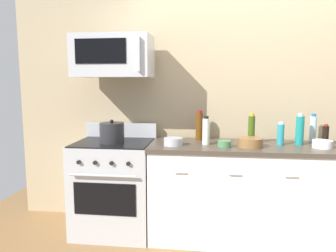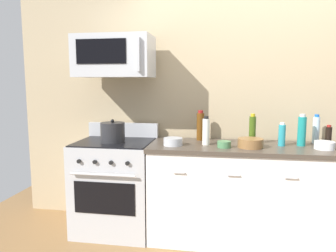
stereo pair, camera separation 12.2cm
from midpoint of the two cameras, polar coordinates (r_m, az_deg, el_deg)
ground_plane at (r=3.36m, az=16.37°, el=-19.01°), size 6.13×6.13×0.00m
back_wall at (r=3.42m, az=16.41°, el=4.99°), size 5.11×0.10×2.70m
counter_unit at (r=3.18m, az=16.70°, el=-11.58°), size 2.02×0.66×0.92m
range_oven at (r=3.30m, az=-8.31°, el=-10.45°), size 0.76×0.69×1.07m
microwave at (r=3.19m, az=-8.51°, el=12.24°), size 0.74×0.44×0.40m
bottle_sparkling_teal at (r=3.18m, az=23.90°, el=-0.79°), size 0.08×0.08×0.30m
bottle_water_clear at (r=3.38m, az=25.98°, el=-0.58°), size 0.06×0.06×0.28m
bottle_soy_sauce_dark at (r=3.27m, az=27.79°, el=-1.64°), size 0.06×0.06×0.20m
bottle_dish_soap at (r=3.11m, az=20.83°, el=-1.50°), size 0.06×0.06×0.22m
bottle_wine_amber at (r=3.23m, az=6.92°, el=-0.01°), size 0.08×0.08×0.30m
bottle_vinegar_white at (r=2.99m, az=8.01°, el=-0.95°), size 0.07×0.07×0.27m
bottle_olive_oil at (r=3.10m, az=16.00°, el=-0.67°), size 0.06×0.06×0.29m
bowl_wooden_salad at (r=2.96m, az=15.73°, el=-2.91°), size 0.23×0.23×0.08m
bowl_white_ceramic at (r=3.13m, az=27.29°, el=-3.06°), size 0.17×0.17×0.07m
bowl_steel_prep at (r=2.95m, az=2.09°, el=-2.79°), size 0.18×0.18×0.07m
bowl_green_glaze at (r=2.91m, az=11.23°, el=-3.22°), size 0.12×0.12×0.06m
stockpot at (r=3.12m, az=-8.80°, el=-1.13°), size 0.24×0.24×0.23m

